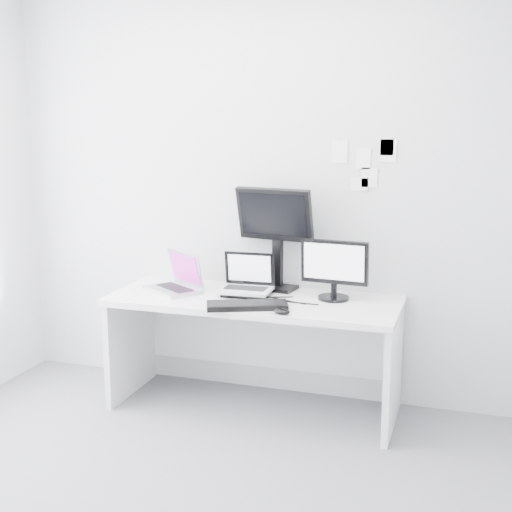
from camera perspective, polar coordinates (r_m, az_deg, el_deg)
name	(u,v)px	position (r m, az deg, el deg)	size (l,w,h in m)	color
ground	(173,511)	(3.53, -6.84, -20.04)	(3.60, 3.60, 0.00)	slate
back_wall	(270,192)	(4.54, 1.19, 5.23)	(3.60, 3.60, 0.00)	silver
desk	(254,354)	(4.43, -0.17, -8.01)	(1.80, 0.70, 0.73)	white
macbook	(172,271)	(4.48, -6.88, -1.26)	(0.35, 0.26, 0.26)	#B0B1B5
speaker	(239,277)	(4.52, -1.40, -1.74)	(0.08, 0.08, 0.16)	black
dell_laptop	(245,275)	(4.34, -0.91, -1.55)	(0.32, 0.25, 0.27)	silver
rear_monitor	(276,238)	(4.47, 1.63, 1.52)	(0.50, 0.18, 0.68)	black
samsung_monitor	(334,269)	(4.27, 6.41, -1.07)	(0.42, 0.19, 0.38)	black
keyboard	(247,305)	(4.10, -0.73, -4.06)	(0.47, 0.17, 0.03)	black
mouse	(282,311)	(3.97, 2.12, -4.56)	(0.10, 0.06, 0.03)	black
wall_note_0	(340,152)	(4.41, 6.86, 8.49)	(0.10, 0.00, 0.14)	white
wall_note_1	(363,159)	(4.38, 8.79, 7.89)	(0.09, 0.00, 0.13)	white
wall_note_2	(388,151)	(4.36, 10.78, 8.47)	(0.10, 0.00, 0.14)	white
wall_note_3	(359,184)	(4.40, 8.47, 5.82)	(0.11, 0.00, 0.08)	white
wall_note_4	(369,177)	(4.38, 9.27, 6.37)	(0.10, 0.00, 0.12)	white
wall_note_5	(387,147)	(4.36, 10.68, 8.78)	(0.08, 0.00, 0.10)	white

